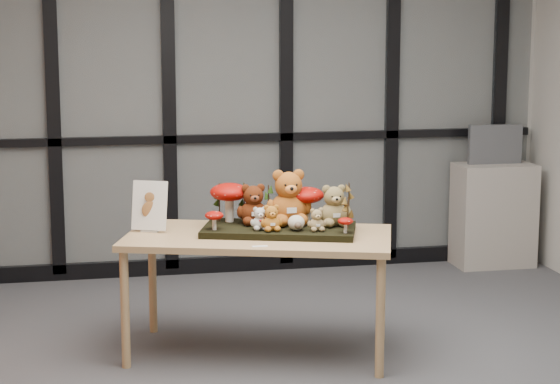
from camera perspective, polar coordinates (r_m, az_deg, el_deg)
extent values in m
plane|color=#49494E|center=(5.64, 1.03, -10.60)|extent=(5.00, 5.00, 0.00)
plane|color=#B8B6AE|center=(7.76, -2.97, 5.65)|extent=(5.00, 0.00, 5.00)
plane|color=#B8B6AE|center=(2.95, 11.72, -1.53)|extent=(5.00, 0.00, 5.00)
cube|color=#2D383F|center=(7.73, -2.94, 5.63)|extent=(4.90, 0.02, 2.70)
cube|color=black|center=(7.94, -2.85, -4.05)|extent=(4.90, 0.06, 0.12)
cube|color=black|center=(7.76, -2.91, 3.06)|extent=(4.90, 0.06, 0.06)
cube|color=black|center=(7.65, -12.66, 5.36)|extent=(0.10, 0.06, 2.70)
cube|color=black|center=(7.68, -6.28, 5.56)|extent=(0.10, 0.06, 2.70)
cube|color=black|center=(7.81, 0.34, 5.69)|extent=(0.10, 0.06, 2.70)
cube|color=black|center=(8.03, 6.32, 5.74)|extent=(0.10, 0.06, 2.70)
cube|color=black|center=(8.35, 12.24, 5.74)|extent=(0.10, 0.06, 2.70)
cube|color=tan|center=(5.89, -1.22, -2.59)|extent=(1.69, 1.20, 0.04)
cylinder|color=tan|center=(5.80, -8.71, -6.57)|extent=(0.05, 0.05, 0.68)
cylinder|color=tan|center=(6.43, -7.18, -4.91)|extent=(0.05, 0.05, 0.68)
cylinder|color=tan|center=(5.61, 5.66, -7.07)|extent=(0.05, 0.05, 0.68)
cylinder|color=tan|center=(6.25, 5.74, -5.29)|extent=(0.05, 0.05, 0.68)
cube|color=black|center=(5.93, -0.05, -2.14)|extent=(0.97, 0.69, 0.04)
cube|color=silver|center=(6.02, -7.32, -2.16)|extent=(0.12, 0.09, 0.01)
cube|color=white|center=(6.00, -7.35, -0.76)|extent=(0.22, 0.14, 0.29)
ellipsoid|color=brown|center=(5.99, -7.34, -1.00)|extent=(0.09, 0.01, 0.10)
ellipsoid|color=brown|center=(5.98, -7.36, -0.29)|extent=(0.06, 0.01, 0.06)
cube|color=white|center=(5.59, -1.15, -3.07)|extent=(0.09, 0.03, 0.00)
cube|color=#A59C93|center=(8.23, 11.92, -1.27)|extent=(0.61, 0.36, 0.82)
cube|color=#52545A|center=(8.16, 12.01, 2.65)|extent=(0.44, 0.05, 0.31)
cube|color=black|center=(8.15, 12.06, 2.63)|extent=(0.39, 0.00, 0.25)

